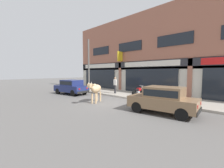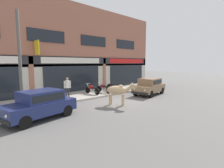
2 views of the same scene
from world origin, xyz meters
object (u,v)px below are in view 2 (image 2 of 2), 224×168
(car_0, at_px, (149,86))
(pedestrian, at_px, (67,86))
(motorcycle_0, at_px, (92,90))
(motorcycle_1, at_px, (104,88))
(utility_pole, at_px, (20,60))
(cow, at_px, (118,91))
(car_1, at_px, (40,103))
(motorcycle_2, at_px, (111,87))

(car_0, relative_size, pedestrian, 2.35)
(motorcycle_0, xyz_separation_m, motorcycle_1, (1.20, -0.16, 0.00))
(pedestrian, bearing_deg, utility_pole, -168.62)
(motorcycle_1, relative_size, pedestrian, 1.13)
(cow, bearing_deg, car_0, 9.03)
(motorcycle_1, bearing_deg, motorcycle_0, 172.57)
(car_1, bearing_deg, pedestrian, 42.16)
(utility_pole, bearing_deg, motorcycle_0, 9.11)
(motorcycle_2, bearing_deg, motorcycle_0, 176.36)
(car_0, height_order, car_1, same)
(cow, bearing_deg, motorcycle_2, 51.28)
(car_1, xyz_separation_m, pedestrian, (3.26, 2.95, 0.32))
(car_0, height_order, motorcycle_0, car_0)
(pedestrian, bearing_deg, motorcycle_2, 1.60)
(motorcycle_2, height_order, utility_pole, utility_pole)
(motorcycle_0, relative_size, pedestrian, 1.13)
(cow, height_order, utility_pole, utility_pole)
(car_0, bearing_deg, motorcycle_0, 140.40)
(cow, bearing_deg, motorcycle_1, 61.05)
(car_0, bearing_deg, utility_pole, 166.98)
(car_0, distance_m, car_1, 9.73)
(car_1, xyz_separation_m, motorcycle_2, (8.00, 3.09, -0.28))
(motorcycle_0, bearing_deg, car_0, -39.60)
(motorcycle_2, distance_m, utility_pole, 8.53)
(motorcycle_2, bearing_deg, utility_pole, -174.27)
(motorcycle_0, bearing_deg, pedestrian, -173.96)
(cow, xyz_separation_m, motorcycle_1, (2.13, 3.85, -0.47))
(cow, xyz_separation_m, motorcycle_0, (0.92, 4.00, -0.47))
(car_1, height_order, utility_pole, utility_pole)
(pedestrian, bearing_deg, motorcycle_0, 6.04)
(motorcycle_2, distance_m, pedestrian, 4.77)
(utility_pole, bearing_deg, pedestrian, 11.38)
(cow, relative_size, utility_pole, 0.34)
(pedestrian, bearing_deg, car_1, -137.84)
(motorcycle_0, distance_m, utility_pole, 6.51)
(motorcycle_2, relative_size, utility_pole, 0.31)
(motorcycle_0, bearing_deg, car_1, -151.02)
(utility_pole, bearing_deg, motorcycle_2, 5.73)
(pedestrian, relative_size, utility_pole, 0.28)
(cow, relative_size, motorcycle_1, 1.08)
(car_0, distance_m, motorcycle_0, 5.08)
(motorcycle_1, distance_m, pedestrian, 3.81)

